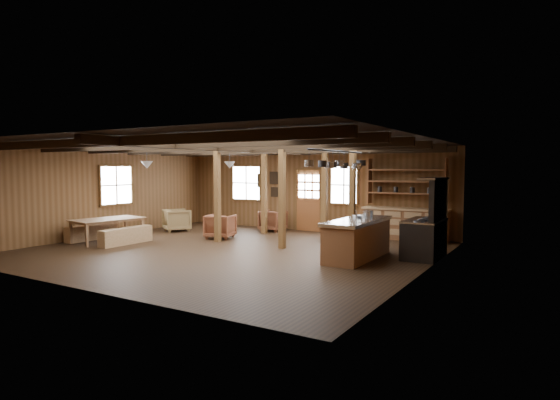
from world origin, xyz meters
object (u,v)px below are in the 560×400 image
object	(u,v)px
kitchen_island	(357,239)
armchair_a	(220,226)
armchair_b	(273,221)
armchair_c	(177,220)
dining_table	(108,230)
commercial_range	(426,232)

from	to	relation	value
kitchen_island	armchair_a	bearing A→B (deg)	170.25
armchair_a	armchair_b	bearing A→B (deg)	-118.27
armchair_a	kitchen_island	bearing A→B (deg)	154.71
armchair_c	dining_table	bearing A→B (deg)	120.51
armchair_c	commercial_range	bearing A→B (deg)	-150.54
commercial_range	armchair_b	world-z (taller)	commercial_range
kitchen_island	armchair_b	distance (m)	5.28
dining_table	armchair_a	distance (m)	3.26
commercial_range	dining_table	distance (m)	8.87
armchair_a	armchair_c	xyz separation A→B (m)	(-2.28, 0.51, 0.01)
kitchen_island	commercial_range	bearing A→B (deg)	34.03
kitchen_island	dining_table	world-z (taller)	kitchen_island
armchair_b	armchair_c	size ratio (longest dim) A/B	0.94
dining_table	armchair_c	size ratio (longest dim) A/B	2.33
armchair_c	armchair_a	bearing A→B (deg)	-160.48
armchair_b	armchair_c	distance (m)	3.28
dining_table	armchair_c	distance (m)	2.76
dining_table	armchair_c	xyz separation A→B (m)	(0.08, 2.76, 0.04)
armchair_b	armchair_c	xyz separation A→B (m)	(-2.78, -1.73, 0.02)
dining_table	armchair_b	bearing A→B (deg)	-23.97
kitchen_island	armchair_c	xyz separation A→B (m)	(-7.08, 1.34, -0.10)
commercial_range	kitchen_island	bearing A→B (deg)	-145.99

